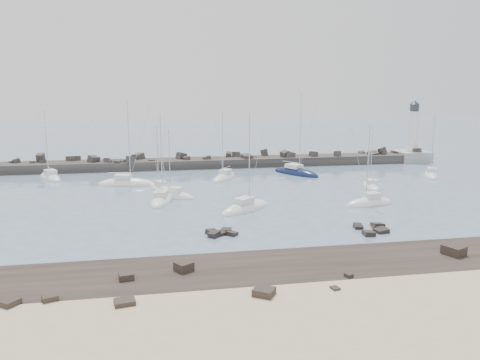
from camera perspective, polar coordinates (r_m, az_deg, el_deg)
name	(u,v)px	position (r m, az deg, el deg)	size (l,w,h in m)	color
ground	(239,213)	(63.22, -0.13, -3.99)	(400.00, 400.00, 0.00)	slate
sand_strip	(320,332)	(34.25, 9.68, -17.79)	(140.00, 14.00, 1.00)	#CBB88C
rock_shelf	(283,276)	(42.84, 5.28, -11.52)	(140.00, 12.00, 2.01)	black
rock_cluster_near	(220,235)	(53.91, -2.45, -6.67)	(3.85, 3.69, 1.38)	black
rock_cluster_far	(373,231)	(57.66, 15.92, -5.96)	(3.91, 4.44, 1.41)	black
breakwater	(173,166)	(99.48, -8.18, 1.65)	(115.00, 7.16, 4.97)	#2C2927
lighthouse	(412,148)	(114.54, 20.19, 3.73)	(7.00, 7.00, 14.60)	#999994
sailboat_1	(50,178)	(93.48, -22.12, 0.23)	(6.45, 8.84, 13.70)	white
sailboat_3	(162,201)	(70.16, -9.51, -2.50)	(4.51, 9.03, 13.72)	white
sailboat_4	(126,184)	(83.49, -13.70, -0.48)	(10.14, 4.61, 15.43)	white
sailboat_5	(174,196)	(72.53, -8.08, -2.00)	(7.06, 5.83, 11.43)	white
sailboat_6	(224,178)	(86.38, -1.91, 0.22)	(6.66, 8.42, 13.32)	white
sailboat_7	(246,209)	(64.56, 0.69, -3.53)	(8.89, 7.81, 14.43)	white
sailboat_8	(296,173)	(91.96, 6.83, 0.81)	(8.62, 10.87, 16.91)	#0E183B
sailboat_9	(370,204)	(69.80, 15.52, -2.81)	(7.92, 3.61, 12.34)	white
sailboat_10	(371,187)	(82.09, 15.66, -0.78)	(3.65, 7.55, 11.52)	white
sailboat_12	(431,176)	(96.06, 22.25, 0.50)	(5.50, 7.94, 12.39)	white
sailboat_13	(160,189)	(78.50, -9.74, -1.05)	(4.54, 7.50, 11.48)	white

